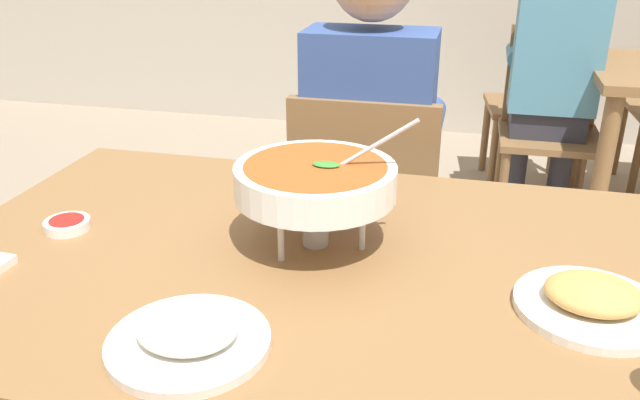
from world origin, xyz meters
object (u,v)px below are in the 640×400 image
Objects in this scene: curry_bowl at (315,181)px; chair_bg_right at (551,93)px; chair_diner_main at (366,217)px; appetizer_plate at (592,300)px; chair_bg_middle at (550,116)px; diner_main at (370,140)px; dining_table_main at (302,304)px; sauce_dish at (67,224)px; patron_bg_middle at (554,68)px; rice_plate at (188,335)px.

chair_bg_right is (0.66, 2.40, -0.39)m from curry_bowl.
chair_diner_main is 0.99m from appetizer_plate.
diner_main is at bearing -117.04° from chair_bg_middle.
sauce_dish is at bearing -179.95° from dining_table_main.
patron_bg_middle is (1.10, 1.94, -0.04)m from sauce_dish.
rice_plate is 2.88m from chair_bg_right.
sauce_dish is at bearing -119.48° from patron_bg_middle.
chair_diner_main is 1.00× the size of chair_bg_right.
appetizer_plate is 0.18× the size of patron_bg_middle.
appetizer_plate is 2.67× the size of sauce_dish.
diner_main reaches higher than chair_bg_right.
chair_bg_middle is at bearing -95.09° from chair_bg_right.
dining_table_main is 4.18× the size of curry_bowl.
chair_bg_middle is at bearing 63.56° from chair_diner_main.
rice_plate is at bearing -107.34° from patron_bg_middle.
chair_diner_main is 0.69× the size of diner_main.
dining_table_main is 1.54× the size of chair_bg_right.
curry_bowl reaches higher than appetizer_plate.
sauce_dish is 0.07× the size of patron_bg_middle.
sauce_dish is 2.73m from chair_bg_right.
dining_table_main is 1.06× the size of diner_main.
diner_main reaches higher than chair_diner_main.
chair_diner_main is at bearing -111.48° from chair_bg_right.
rice_plate and appetizer_plate have the same top height.
sauce_dish reaches higher than dining_table_main.
chair_diner_main is 0.93m from sauce_dish.
chair_bg_right is (0.04, 0.44, 0.00)m from chair_bg_middle.
patron_bg_middle is at bearing 86.63° from appetizer_plate.
dining_table_main is at bearing 0.05° from sauce_dish.
diner_main is at bearing 120.26° from appetizer_plate.
chair_bg_middle is (0.14, 2.09, -0.28)m from appetizer_plate.
diner_main is 5.46× the size of rice_plate.
chair_diner_main and chair_bg_middle have the same top height.
chair_bg_middle reaches higher than sauce_dish.
appetizer_plate is at bearing -94.05° from chair_bg_right.
diner_main reaches higher than chair_bg_middle.
curry_bowl is 2.52m from chair_bg_right.
sauce_dish is 0.10× the size of chair_bg_middle.
appetizer_plate is at bearing -58.75° from chair_diner_main.
chair_bg_middle is (0.63, 2.02, -0.16)m from dining_table_main.
curry_bowl is at bearing 165.70° from appetizer_plate.
patron_bg_middle is at bearing 62.15° from diner_main.
patron_bg_middle is (0.60, 1.89, -0.16)m from curry_bowl.
chair_bg_right reaches higher than sauce_dish.
rice_plate is at bearing -105.40° from chair_bg_right.
dining_table_main is at bearing -104.26° from curry_bowl.
patron_bg_middle reaches higher than chair_bg_right.
curry_bowl is at bearing 6.42° from sauce_dish.
dining_table_main is 0.79m from diner_main.
rice_plate is at bearing -157.96° from appetizer_plate.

